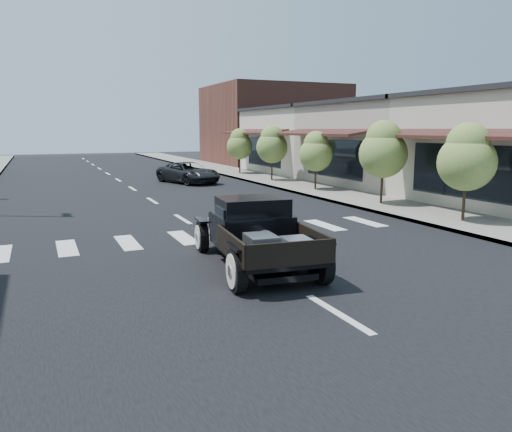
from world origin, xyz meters
name	(u,v)px	position (x,y,z in m)	size (l,w,h in m)	color
ground	(265,270)	(0.00, 0.00, 0.00)	(120.00, 120.00, 0.00)	black
road	(140,193)	(0.00, 15.00, 0.01)	(14.00, 80.00, 0.02)	black
road_markings	(163,208)	(0.00, 10.00, 0.00)	(12.00, 60.00, 0.06)	silver
sidewalk_right	(291,184)	(8.50, 15.00, 0.07)	(3.00, 80.00, 0.15)	gray
storefront_mid	(408,145)	(15.00, 13.00, 2.25)	(10.00, 9.00, 4.50)	#ACA290
storefront_far	(326,142)	(15.00, 22.00, 2.25)	(10.00, 9.00, 4.50)	beige
far_building_right	(273,125)	(15.50, 32.00, 3.50)	(11.00, 10.00, 7.00)	brown
small_tree_a	(466,174)	(8.30, 2.30, 1.71)	(1.87, 1.87, 3.11)	olive
small_tree_b	(383,164)	(8.30, 6.64, 1.77)	(1.95, 1.95, 3.24)	olive
small_tree_c	(316,161)	(8.30, 11.97, 1.56)	(1.69, 1.69, 2.81)	olive
small_tree_d	(272,154)	(8.30, 17.11, 1.71)	(1.87, 1.87, 3.12)	olive
small_tree_e	(240,152)	(8.30, 22.28, 1.62)	(1.77, 1.77, 2.95)	olive
hotrod_pickup	(255,233)	(-0.11, 0.33, 0.82)	(2.21, 4.73, 1.64)	black
second_car	(188,173)	(3.55, 18.57, 0.61)	(2.04, 4.42, 1.23)	black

